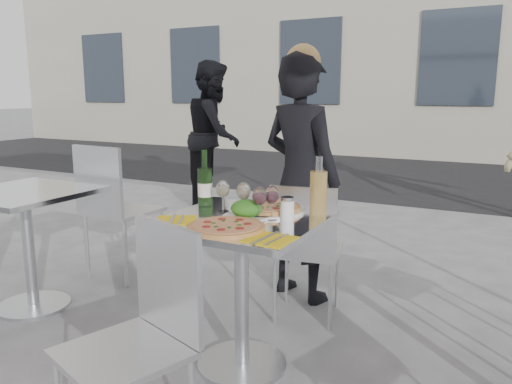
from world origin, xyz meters
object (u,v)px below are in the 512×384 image
at_px(side_table_left, 27,224).
at_px(sugar_shaker, 287,208).
at_px(wineglass_white_b, 244,192).
at_px(wineglass_red_b, 272,196).
at_px(wine_bottle, 205,185).
at_px(carafe, 318,193).
at_px(napkin_right, 270,239).
at_px(woman_diner, 301,179).
at_px(salad_plate, 247,210).
at_px(pizza_near, 226,227).
at_px(main_table, 241,262).
at_px(pedestrian_a, 214,135).
at_px(wineglass_white_a, 223,190).
at_px(pizza_far, 269,208).
at_px(side_chair_lfar, 112,201).
at_px(chair_far, 305,242).
at_px(chair_near, 144,324).
at_px(napkin_left, 176,220).
at_px(wineglass_red_a, 260,197).

bearing_deg(side_table_left, sugar_shaker, 2.68).
xyz_separation_m(wineglass_white_b, wineglass_red_b, (0.16, -0.02, 0.00)).
distance_m(wine_bottle, wineglass_white_b, 0.26).
relative_size(side_table_left, wineglass_red_b, 4.76).
distance_m(carafe, napkin_right, 0.45).
relative_size(woman_diner, salad_plate, 7.14).
bearing_deg(wineglass_white_b, sugar_shaker, 0.85).
xyz_separation_m(pizza_near, sugar_shaker, (0.17, 0.27, 0.04)).
height_order(salad_plate, wineglass_white_b, wineglass_white_b).
distance_m(main_table, pedestrian_a, 3.68).
bearing_deg(wineglass_red_b, wineglass_white_b, 173.30).
xyz_separation_m(carafe, wineglass_white_a, (-0.45, -0.11, -0.01)).
distance_m(pizza_far, wineglass_white_b, 0.17).
relative_size(side_chair_lfar, napkin_right, 4.87).
relative_size(pedestrian_a, wineglass_red_b, 10.80).
bearing_deg(wineglass_white_b, napkin_right, -47.17).
height_order(chair_far, wine_bottle, wine_bottle).
height_order(chair_far, woman_diner, woman_diner).
distance_m(chair_near, pizza_near, 0.55).
bearing_deg(chair_far, pizza_near, 74.76).
bearing_deg(wineglass_white_a, carafe, 13.21).
height_order(carafe, sugar_shaker, carafe).
distance_m(wineglass_red_b, napkin_right, 0.35).
height_order(chair_far, pedestrian_a, pedestrian_a).
distance_m(main_table, pizza_far, 0.30).
relative_size(chair_far, pedestrian_a, 0.49).
xyz_separation_m(pizza_far, wineglass_white_b, (-0.08, -0.12, 0.09)).
xyz_separation_m(pizza_far, carafe, (0.26, -0.01, 0.10)).
bearing_deg(wine_bottle, napkin_left, -83.24).
distance_m(pizza_near, sugar_shaker, 0.32).
relative_size(pedestrian_a, napkin_left, 6.94).
distance_m(pizza_near, napkin_right, 0.24).
relative_size(salad_plate, wineglass_white_b, 1.40).
distance_m(side_table_left, pedestrian_a, 3.10).
distance_m(side_table_left, wineglass_white_b, 1.51).
bearing_deg(wineglass_red_b, sugar_shaker, 17.69).
distance_m(pizza_far, wineglass_red_b, 0.18).
height_order(pizza_near, sugar_shaker, sugar_shaker).
bearing_deg(pedestrian_a, woman_diner, -156.98).
bearing_deg(pedestrian_a, side_chair_lfar, 175.18).
distance_m(salad_plate, napkin_right, 0.38).
bearing_deg(woman_diner, wineglass_red_a, 117.99).
distance_m(main_table, side_chair_lfar, 1.52).
height_order(pizza_far, wine_bottle, wine_bottle).
xyz_separation_m(chair_near, pizza_near, (0.05, 0.49, 0.25)).
bearing_deg(side_chair_lfar, wineglass_red_a, 161.09).
height_order(main_table, side_table_left, same).
bearing_deg(main_table, salad_plate, 61.69).
relative_size(side_chair_lfar, napkin_left, 3.98).
bearing_deg(chair_near, wineglass_red_a, 99.66).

